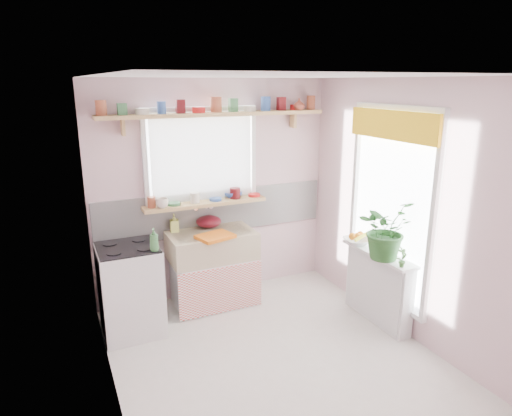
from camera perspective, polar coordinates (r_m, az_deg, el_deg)
name	(u,v)px	position (r m, az deg, el deg)	size (l,w,h in m)	color
room	(296,188)	(4.86, 5.05, 2.52)	(3.20, 3.20, 3.20)	silver
sink_unit	(213,268)	(5.21, -5.45, -7.45)	(0.95, 0.65, 1.11)	white
cooker	(130,290)	(4.78, -15.42, -9.80)	(0.58, 0.58, 0.93)	white
radiator_ledge	(378,286)	(5.01, 15.03, -9.34)	(0.22, 0.95, 0.78)	white
windowsill	(205,203)	(5.15, -6.34, 0.58)	(1.40, 0.22, 0.04)	tan
pine_shelf	(216,114)	(5.03, -4.98, 11.60)	(2.52, 0.24, 0.04)	tan
shelf_crockery	(215,107)	(5.01, -5.20, 12.44)	(2.47, 0.11, 0.12)	#A55133
sill_crockery	(201,197)	(5.11, -6.89, 1.32)	(1.35, 0.11, 0.12)	#A55133
dish_tray	(215,236)	(4.88, -5.12, -3.57)	(0.37, 0.28, 0.04)	orange
colander	(209,222)	(5.24, -5.92, -1.69)	(0.29, 0.29, 0.13)	#520E18
jade_plant	(386,229)	(4.61, 15.89, -2.53)	(0.54, 0.47, 0.60)	#265923
fruit_bowl	(357,241)	(5.01, 12.52, -4.09)	(0.28, 0.28, 0.07)	silver
herb_pot	(402,257)	(4.50, 17.80, -5.88)	(0.10, 0.07, 0.20)	#396A2A
soap_bottle_sink	(174,223)	(5.12, -10.18, -1.85)	(0.09, 0.09, 0.20)	#C8D05C
sill_cup	(162,203)	(4.94, -11.65, 0.60)	(0.13, 0.13, 0.10)	white
sill_bowl	(233,194)	(5.31, -2.91, 1.72)	(0.22, 0.22, 0.07)	#375DB5
shelf_vase	(299,104)	(5.38, 5.41, 12.78)	(0.13, 0.13, 0.13)	#9A432F
cooker_bottle	(154,240)	(4.40, -12.64, -3.88)	(0.09, 0.09, 0.22)	#3F7F43
fruit	(357,236)	(5.00, 12.57, -3.42)	(0.20, 0.14, 0.10)	orange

